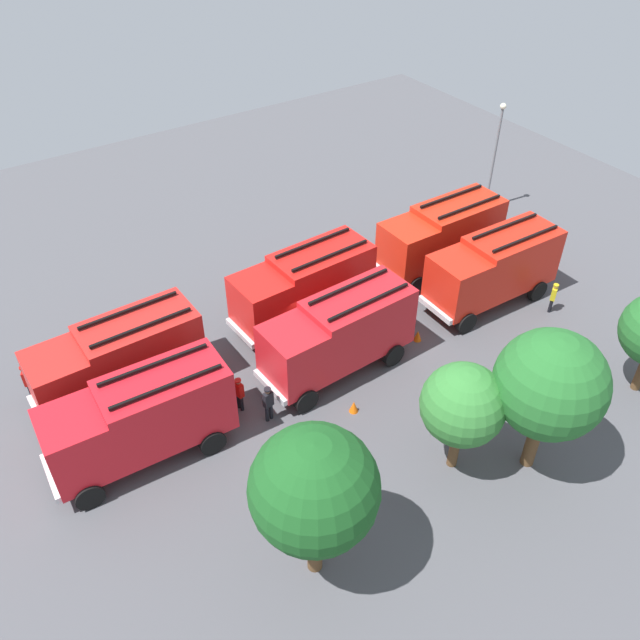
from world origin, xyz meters
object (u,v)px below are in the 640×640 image
fire_truck_1 (304,285)px  tree_2 (463,405)px  firefighter_2 (28,380)px  tree_3 (314,489)px  fire_truck_3 (494,267)px  fire_truck_0 (442,234)px  firefighter_3 (163,308)px  tree_1 (550,385)px  lamppost (495,149)px  traffic_cone_1 (418,336)px  firefighter_1 (553,296)px  fire_truck_5 (140,417)px  firefighter_4 (239,393)px  fire_truck_2 (118,359)px  fire_truck_4 (339,333)px  firefighter_0 (268,402)px  traffic_cone_0 (354,406)px

fire_truck_1 → tree_2: tree_2 is taller
firefighter_2 → tree_3: 15.07m
fire_truck_3 → firefighter_2: 22.36m
fire_truck_0 → firefighter_3: fire_truck_0 is taller
fire_truck_0 → tree_1: size_ratio=1.14×
lamppost → tree_2: bearing=41.6°
fire_truck_1 → tree_1: tree_1 is taller
firefighter_3 → traffic_cone_1: (-9.61, 7.85, -0.73)m
tree_1 → tree_3: size_ratio=1.00×
firefighter_2 → firefighter_1: bearing=-175.4°
fire_truck_5 → firefighter_4: (-4.22, -0.18, -1.20)m
fire_truck_2 → fire_truck_5: size_ratio=0.99×
fire_truck_4 → firefighter_2: 13.52m
fire_truck_4 → tree_1: bearing=107.5°
fire_truck_1 → tree_2: bearing=87.3°
fire_truck_4 → firefighter_4: size_ratio=4.27×
fire_truck_3 → fire_truck_4: size_ratio=0.99×
firefighter_2 → traffic_cone_1: 17.66m
fire_truck_1 → traffic_cone_1: fire_truck_1 is taller
fire_truck_2 → tree_1: tree_1 is taller
fire_truck_5 → fire_truck_1: bearing=-156.8°
fire_truck_4 → firefighter_1: size_ratio=4.47×
fire_truck_3 → fire_truck_1: bearing=-23.1°
firefighter_4 → tree_3: bearing=68.1°
tree_3 → traffic_cone_1: bearing=-146.1°
firefighter_0 → firefighter_4: size_ratio=1.05×
fire_truck_5 → tree_3: tree_3 is taller
fire_truck_5 → firefighter_3: (-3.86, -7.28, -1.14)m
fire_truck_0 → tree_2: 13.77m
fire_truck_4 → tree_2: (-0.61, 6.95, 1.15)m
firefighter_2 → tree_3: bearing=137.4°
fire_truck_2 → fire_truck_4: (-8.65, 3.76, 0.00)m
firefighter_0 → firefighter_1: 15.72m
tree_1 → firefighter_2: bearing=-43.5°
fire_truck_1 → firefighter_1: size_ratio=4.46×
fire_truck_4 → firefighter_2: (12.11, -5.89, -1.13)m
firefighter_3 → lamppost: size_ratio=0.27×
fire_truck_3 → tree_1: (6.27, 8.44, 2.11)m
fire_truck_3 → firefighter_3: (14.65, -7.49, -1.14)m
firefighter_4 → tree_1: (-8.02, 8.83, 3.31)m
tree_1 → tree_2: (2.52, -1.60, -0.96)m
fire_truck_5 → traffic_cone_0: size_ratio=12.86×
fire_truck_0 → fire_truck_1: size_ratio=0.99×
fire_truck_0 → tree_3: (15.60, 11.28, 2.10)m
traffic_cone_1 → fire_truck_1: bearing=-49.4°
traffic_cone_0 → traffic_cone_1: bearing=-158.7°
fire_truck_1 → fire_truck_5: 10.45m
firefighter_2 → tree_2: (-12.72, 12.85, 2.28)m
firefighter_4 → tree_1: 12.37m
firefighter_2 → traffic_cone_1: bearing=-177.1°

